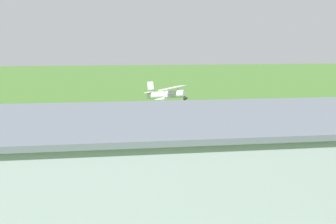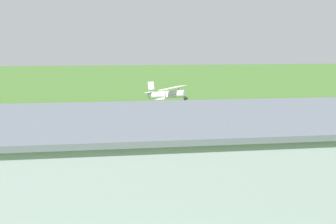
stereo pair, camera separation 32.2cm
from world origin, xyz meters
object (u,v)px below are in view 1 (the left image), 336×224
(person_near_hangar_door, at_px, (319,144))
(hangar, at_px, (192,160))
(biplane, at_px, (168,94))
(person_beside_truck, at_px, (333,147))
(person_watching_takeoff, at_px, (42,145))

(person_near_hangar_door, bearing_deg, hangar, 35.50)
(biplane, distance_m, person_beside_truck, 29.56)
(biplane, bearing_deg, person_near_hangar_door, 117.18)
(biplane, bearing_deg, hangar, 82.22)
(hangar, xyz_separation_m, biplane, (-5.09, -37.27, 0.50))
(hangar, height_order, person_beside_truck, hangar)
(person_watching_takeoff, distance_m, person_beside_truck, 31.59)
(biplane, height_order, person_beside_truck, biplane)
(hangar, relative_size, person_beside_truck, 23.70)
(person_beside_truck, bearing_deg, person_watching_takeoff, -11.54)
(hangar, distance_m, biplane, 37.62)
(hangar, distance_m, person_watching_takeoff, 21.58)
(biplane, bearing_deg, person_beside_truck, 116.93)
(hangar, distance_m, person_beside_truck, 21.63)
(hangar, xyz_separation_m, person_beside_truck, (-18.41, -11.06, -2.58))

